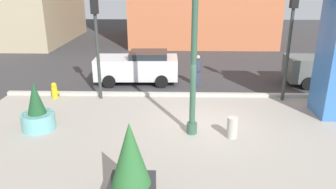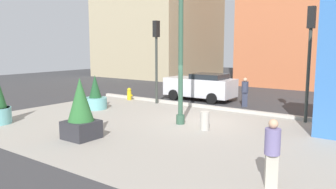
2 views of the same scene
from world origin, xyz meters
The scene contains 13 objects.
ground_plane centered at (0.00, 4.00, 0.00)m, with size 60.00×60.00×0.00m, color #38383A.
plaza_pavement centered at (0.00, -2.00, 0.00)m, with size 18.00×10.00×0.02m, color #9E998E.
curb_strip centered at (0.00, 3.12, 0.08)m, with size 18.00×0.24×0.16m, color #B7B2A8.
lamp_post centered at (-0.54, -0.74, 3.15)m, with size 0.44×0.44×6.46m.
potted_plant_near_right centered at (-6.06, -0.52, 0.63)m, with size 1.18×1.18×1.79m.
potted_plant_by_pillar centered at (-2.13, -4.70, 1.01)m, with size 1.08×1.08×2.19m.
fire_hydrant centered at (-6.62, 2.68, 0.37)m, with size 0.36×0.26×0.75m.
concrete_bollard centered at (0.81, -1.04, 0.38)m, with size 0.36×0.36×0.75m, color #B2ADA3.
traffic_light_far_side centered at (-4.53, 2.72, 3.13)m, with size 0.28×0.42×4.67m.
traffic_light_corner centered at (3.66, 2.72, 3.29)m, with size 0.28×0.42×4.91m.
car_passing_lane centered at (-3.11, 5.26, 0.85)m, with size 4.26×2.15×1.64m.
pedestrian_on_sidewalk centered at (4.79, -4.85, 0.91)m, with size 0.49×0.49×1.65m.
pedestrian_by_curb centered at (-0.03, 4.74, 0.88)m, with size 0.50×0.50×1.58m.
Camera 2 is at (7.27, -12.34, 3.31)m, focal length 36.05 mm.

